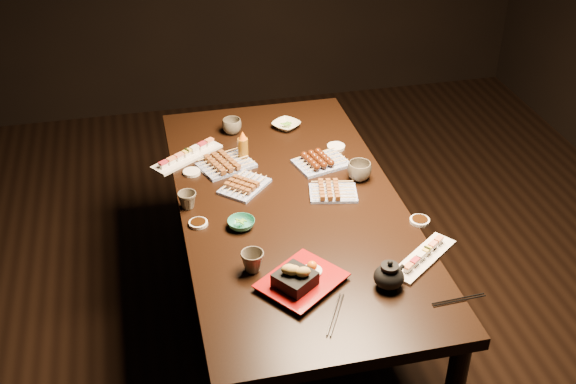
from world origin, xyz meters
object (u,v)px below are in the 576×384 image
at_px(yakitori_plate_right, 333,189).
at_px(condiment_bottle, 243,146).
at_px(sushi_platter_far, 187,154).
at_px(yakitori_plate_left, 226,161).
at_px(tempura_tray, 302,273).
at_px(teacup_mid_right, 359,171).
at_px(dining_table, 291,273).
at_px(sushi_platter_near, 424,255).
at_px(yakitori_plate_center, 244,183).
at_px(teacup_far_left, 187,200).
at_px(edamame_bowl_cream, 286,125).
at_px(teapot, 389,274).
at_px(teacup_near_left, 253,261).
at_px(edamame_bowl_green, 241,224).
at_px(teacup_far_right, 232,126).

xyz_separation_m(yakitori_plate_right, condiment_bottle, (-0.32, 0.36, 0.05)).
xyz_separation_m(sushi_platter_far, yakitori_plate_left, (0.16, -0.11, 0.01)).
relative_size(tempura_tray, teacup_mid_right, 2.69).
height_order(dining_table, teacup_mid_right, teacup_mid_right).
relative_size(sushi_platter_near, sushi_platter_far, 0.93).
relative_size(yakitori_plate_center, teacup_far_left, 2.69).
height_order(edamame_bowl_cream, teapot, teapot).
bearing_deg(teacup_near_left, teapot, -23.17).
bearing_deg(teacup_near_left, condiment_bottle, 82.57).
bearing_deg(edamame_bowl_green, teacup_far_left, 136.03).
bearing_deg(condiment_bottle, sushi_platter_near, -58.61).
height_order(teacup_far_right, condiment_bottle, condiment_bottle).
bearing_deg(yakitori_plate_center, edamame_bowl_cream, 12.42).
height_order(yakitori_plate_left, condiment_bottle, condiment_bottle).
relative_size(sushi_platter_far, edamame_bowl_cream, 2.81).
xyz_separation_m(sushi_platter_far, tempura_tray, (0.30, -0.96, 0.03)).
bearing_deg(edamame_bowl_green, sushi_platter_near, -29.20).
height_order(yakitori_plate_center, yakitori_plate_right, yakitori_plate_center).
distance_m(edamame_bowl_green, teapot, 0.64).
bearing_deg(edamame_bowl_green, dining_table, 28.65).
height_order(sushi_platter_near, teacup_far_left, teacup_far_left).
relative_size(yakitori_plate_left, teapot, 1.79).
relative_size(sushi_platter_near, yakitori_plate_center, 1.59).
bearing_deg(sushi_platter_near, teacup_far_right, 78.55).
xyz_separation_m(sushi_platter_near, teacup_mid_right, (-0.06, 0.58, 0.02)).
bearing_deg(yakitori_plate_center, condiment_bottle, 34.70).
bearing_deg(condiment_bottle, dining_table, -71.36).
bearing_deg(teacup_far_right, sushi_platter_far, -141.47).
relative_size(dining_table, edamame_bowl_cream, 14.50).
xyz_separation_m(sushi_platter_far, teapot, (0.59, -1.04, 0.03)).
xyz_separation_m(tempura_tray, teacup_near_left, (-0.15, 0.12, -0.01)).
xyz_separation_m(sushi_platter_far, teacup_near_left, (0.14, -0.85, 0.02)).
relative_size(teacup_far_right, teapot, 0.72).
bearing_deg(yakitori_plate_center, sushi_platter_near, -94.67).
bearing_deg(yakitori_plate_left, sushi_platter_near, -73.79).
xyz_separation_m(sushi_platter_near, yakitori_plate_right, (-0.20, 0.49, 0.01)).
bearing_deg(teacup_far_left, yakitori_plate_left, 54.60).
bearing_deg(teacup_far_left, sushi_platter_near, -33.17).
distance_m(sushi_platter_far, teacup_mid_right, 0.78).
height_order(sushi_platter_far, teapot, teapot).
bearing_deg(tempura_tray, edamame_bowl_cream, 43.57).
distance_m(teacup_mid_right, teacup_far_right, 0.71).
height_order(edamame_bowl_green, tempura_tray, tempura_tray).
distance_m(sushi_platter_near, edamame_bowl_green, 0.71).
relative_size(sushi_platter_far, teacup_far_left, 4.60).
xyz_separation_m(edamame_bowl_cream, teacup_mid_right, (0.20, -0.52, 0.03)).
bearing_deg(edamame_bowl_cream, teacup_near_left, -109.11).
xyz_separation_m(sushi_platter_near, condiment_bottle, (-0.52, 0.85, 0.05)).
bearing_deg(tempura_tray, edamame_bowl_green, 74.76).
relative_size(tempura_tray, teapot, 2.18).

